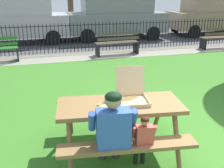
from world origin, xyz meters
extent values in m
cube|color=#397525|center=(0.00, 1.53, -0.01)|extent=(28.00, 11.06, 0.02)
cube|color=gray|center=(0.00, 6.36, 0.00)|extent=(28.00, 1.40, 0.01)
cube|color=#424247|center=(0.00, 11.01, -0.01)|extent=(28.00, 7.90, 0.01)
cube|color=olive|center=(-1.05, 0.27, 0.74)|extent=(1.88, 0.97, 0.06)
cube|color=olive|center=(-1.12, -0.33, 0.44)|extent=(1.82, 0.49, 0.05)
cube|color=olive|center=(-0.97, 0.87, 0.44)|extent=(1.82, 0.49, 0.05)
cylinder|color=olive|center=(-1.83, -0.05, 0.35)|extent=(0.12, 0.44, 0.74)
cylinder|color=olive|center=(-1.73, 0.77, 0.35)|extent=(0.12, 0.44, 0.74)
cylinder|color=olive|center=(-0.36, -0.23, 0.35)|extent=(0.12, 0.44, 0.74)
cylinder|color=olive|center=(-0.26, 0.59, 0.35)|extent=(0.12, 0.44, 0.74)
cube|color=tan|center=(-0.85, 0.26, 0.78)|extent=(0.48, 0.48, 0.01)
cube|color=silver|center=(-0.85, 0.26, 0.78)|extent=(0.44, 0.44, 0.00)
cube|color=tan|center=(-0.88, 0.05, 0.80)|extent=(0.43, 0.07, 0.04)
cube|color=tan|center=(-0.82, 0.47, 0.80)|extent=(0.43, 0.07, 0.04)
cube|color=tan|center=(-1.06, 0.29, 0.80)|extent=(0.07, 0.43, 0.04)
cube|color=tan|center=(-0.64, 0.24, 0.80)|extent=(0.07, 0.43, 0.04)
cube|color=tan|center=(-0.82, 0.49, 1.04)|extent=(0.44, 0.15, 0.43)
cylinder|color=tan|center=(-0.85, 0.26, 0.79)|extent=(0.37, 0.37, 0.01)
cylinder|color=#F9D379|center=(-0.85, 0.26, 0.80)|extent=(0.34, 0.34, 0.00)
pyramid|color=#F2DF70|center=(-1.26, 0.21, 0.78)|extent=(0.22, 0.26, 0.01)
cube|color=tan|center=(-1.32, 0.31, 0.78)|extent=(0.14, 0.10, 0.02)
cylinder|color=#393939|center=(-1.35, 0.13, 0.22)|extent=(0.12, 0.12, 0.44)
cylinder|color=#393939|center=(-1.38, -0.08, 0.47)|extent=(0.20, 0.43, 0.15)
cylinder|color=#393939|center=(-1.15, 0.10, 0.22)|extent=(0.12, 0.12, 0.44)
cylinder|color=#393939|center=(-1.18, -0.11, 0.47)|extent=(0.20, 0.43, 0.15)
cube|color=#3359B2|center=(-1.30, -0.30, 0.70)|extent=(0.44, 0.27, 0.52)
cylinder|color=#3359B2|center=(-1.55, -0.22, 0.80)|extent=(0.11, 0.22, 0.31)
cylinder|color=#3359B2|center=(-1.04, -0.28, 0.80)|extent=(0.11, 0.22, 0.31)
sphere|color=tan|center=(-1.30, -0.28, 1.08)|extent=(0.21, 0.21, 0.21)
ellipsoid|color=black|center=(-1.30, -0.29, 1.13)|extent=(0.21, 0.20, 0.12)
cylinder|color=black|center=(-0.93, -0.13, 0.22)|extent=(0.06, 0.06, 0.44)
cylinder|color=black|center=(-0.94, -0.24, 0.46)|extent=(0.11, 0.23, 0.08)
cylinder|color=black|center=(-0.83, -0.14, 0.22)|extent=(0.06, 0.06, 0.44)
cylinder|color=black|center=(-0.84, -0.25, 0.46)|extent=(0.11, 0.23, 0.08)
cube|color=#CC4C3F|center=(-0.90, -0.35, 0.58)|extent=(0.23, 0.14, 0.27)
cylinder|color=#CC4C3F|center=(-1.04, -0.31, 0.63)|extent=(0.06, 0.11, 0.16)
cylinder|color=#CC4C3F|center=(-0.77, -0.34, 0.63)|extent=(0.06, 0.11, 0.16)
sphere|color=tan|center=(-0.90, -0.34, 0.78)|extent=(0.11, 0.11, 0.11)
ellipsoid|color=#3B1409|center=(-0.90, -0.35, 0.80)|extent=(0.11, 0.11, 0.06)
cylinder|color=black|center=(0.00, 7.06, 1.02)|extent=(18.71, 0.03, 0.03)
cylinder|color=black|center=(0.00, 7.06, 0.17)|extent=(18.71, 0.03, 0.03)
cylinder|color=black|center=(-3.38, 7.06, 0.56)|extent=(0.02, 0.02, 1.11)
cylinder|color=black|center=(-3.24, 7.06, 0.56)|extent=(0.02, 0.02, 1.11)
cylinder|color=black|center=(-3.10, 7.06, 0.56)|extent=(0.02, 0.02, 1.11)
cylinder|color=black|center=(-2.95, 7.06, 0.56)|extent=(0.02, 0.02, 1.11)
cylinder|color=black|center=(-2.81, 7.06, 0.56)|extent=(0.02, 0.02, 1.11)
cylinder|color=black|center=(-2.67, 7.06, 0.56)|extent=(0.02, 0.02, 1.11)
cylinder|color=black|center=(-2.53, 7.06, 0.56)|extent=(0.02, 0.02, 1.11)
cylinder|color=black|center=(-2.39, 7.06, 0.56)|extent=(0.02, 0.02, 1.11)
cylinder|color=black|center=(-2.25, 7.06, 0.56)|extent=(0.02, 0.02, 1.11)
cylinder|color=black|center=(-2.11, 7.06, 0.56)|extent=(0.02, 0.02, 1.11)
cylinder|color=black|center=(-1.97, 7.06, 0.56)|extent=(0.02, 0.02, 1.11)
cylinder|color=black|center=(-1.83, 7.06, 0.56)|extent=(0.02, 0.02, 1.11)
cylinder|color=black|center=(-1.69, 7.06, 0.56)|extent=(0.02, 0.02, 1.11)
cylinder|color=black|center=(-1.55, 7.06, 0.56)|extent=(0.02, 0.02, 1.11)
cylinder|color=black|center=(-1.41, 7.06, 0.56)|extent=(0.02, 0.02, 1.11)
cylinder|color=black|center=(-1.27, 7.06, 0.56)|extent=(0.02, 0.02, 1.11)
cylinder|color=black|center=(-1.13, 7.06, 0.56)|extent=(0.02, 0.02, 1.11)
cylinder|color=black|center=(-0.98, 7.06, 0.56)|extent=(0.02, 0.02, 1.11)
cylinder|color=black|center=(-0.84, 7.06, 0.56)|extent=(0.02, 0.02, 1.11)
cylinder|color=black|center=(-0.70, 7.06, 0.56)|extent=(0.02, 0.02, 1.11)
cylinder|color=black|center=(-0.56, 7.06, 0.56)|extent=(0.02, 0.02, 1.11)
cylinder|color=black|center=(-0.42, 7.06, 0.56)|extent=(0.02, 0.02, 1.11)
cylinder|color=black|center=(-0.28, 7.06, 0.56)|extent=(0.02, 0.02, 1.11)
cylinder|color=black|center=(-0.14, 7.06, 0.56)|extent=(0.02, 0.02, 1.11)
cylinder|color=black|center=(0.00, 7.06, 0.56)|extent=(0.02, 0.02, 1.11)
cylinder|color=black|center=(0.14, 7.06, 0.56)|extent=(0.02, 0.02, 1.11)
cylinder|color=black|center=(0.28, 7.06, 0.56)|extent=(0.02, 0.02, 1.11)
cylinder|color=black|center=(0.42, 7.06, 0.56)|extent=(0.02, 0.02, 1.11)
cylinder|color=black|center=(0.56, 7.06, 0.56)|extent=(0.02, 0.02, 1.11)
cylinder|color=black|center=(0.70, 7.06, 0.56)|extent=(0.02, 0.02, 1.11)
cylinder|color=black|center=(0.84, 7.06, 0.56)|extent=(0.02, 0.02, 1.11)
cylinder|color=black|center=(0.98, 7.06, 0.56)|extent=(0.02, 0.02, 1.11)
cylinder|color=black|center=(1.13, 7.06, 0.56)|extent=(0.02, 0.02, 1.11)
cylinder|color=black|center=(1.27, 7.06, 0.56)|extent=(0.02, 0.02, 1.11)
cylinder|color=black|center=(1.41, 7.06, 0.56)|extent=(0.02, 0.02, 1.11)
cylinder|color=black|center=(1.55, 7.06, 0.56)|extent=(0.02, 0.02, 1.11)
cylinder|color=black|center=(1.69, 7.06, 0.56)|extent=(0.02, 0.02, 1.11)
cylinder|color=black|center=(1.83, 7.06, 0.56)|extent=(0.02, 0.02, 1.11)
cylinder|color=black|center=(1.97, 7.06, 0.56)|extent=(0.02, 0.02, 1.11)
cylinder|color=black|center=(2.11, 7.06, 0.56)|extent=(0.02, 0.02, 1.11)
cylinder|color=black|center=(2.25, 7.06, 0.56)|extent=(0.02, 0.02, 1.11)
cylinder|color=black|center=(2.39, 7.06, 0.56)|extent=(0.02, 0.02, 1.11)
cylinder|color=black|center=(2.53, 7.06, 0.56)|extent=(0.02, 0.02, 1.11)
cylinder|color=black|center=(2.67, 7.06, 0.56)|extent=(0.02, 0.02, 1.11)
cylinder|color=black|center=(2.81, 7.06, 0.56)|extent=(0.02, 0.02, 1.11)
cylinder|color=black|center=(2.95, 7.06, 0.56)|extent=(0.02, 0.02, 1.11)
cylinder|color=black|center=(3.10, 7.06, 0.56)|extent=(0.02, 0.02, 1.11)
cylinder|color=black|center=(3.24, 7.06, 0.56)|extent=(0.02, 0.02, 1.11)
cylinder|color=black|center=(3.38, 7.06, 0.56)|extent=(0.02, 0.02, 1.11)
cylinder|color=black|center=(3.52, 7.06, 0.56)|extent=(0.02, 0.02, 1.11)
cylinder|color=black|center=(3.66, 7.06, 0.56)|extent=(0.02, 0.02, 1.11)
cylinder|color=black|center=(3.80, 7.06, 0.56)|extent=(0.02, 0.02, 1.11)
cylinder|color=black|center=(3.94, 7.06, 0.56)|extent=(0.02, 0.02, 1.11)
cylinder|color=black|center=(4.08, 7.06, 0.56)|extent=(0.02, 0.02, 1.11)
cylinder|color=black|center=(4.22, 7.06, 0.56)|extent=(0.02, 0.02, 1.11)
cylinder|color=black|center=(4.36, 7.06, 0.56)|extent=(0.02, 0.02, 1.11)
cylinder|color=black|center=(4.50, 7.06, 0.56)|extent=(0.02, 0.02, 1.11)
cylinder|color=black|center=(4.64, 7.06, 0.56)|extent=(0.02, 0.02, 1.11)
cylinder|color=black|center=(4.78, 7.06, 0.56)|extent=(0.02, 0.02, 1.11)
cylinder|color=black|center=(4.92, 7.06, 0.56)|extent=(0.02, 0.02, 1.11)
cylinder|color=black|center=(5.07, 7.06, 0.56)|extent=(0.02, 0.02, 1.11)
cylinder|color=black|center=(5.21, 7.06, 0.56)|extent=(0.02, 0.02, 1.11)
cylinder|color=black|center=(5.35, 7.06, 0.56)|extent=(0.02, 0.02, 1.11)
cylinder|color=black|center=(5.49, 7.06, 0.56)|extent=(0.02, 0.02, 1.11)
cylinder|color=black|center=(5.63, 7.06, 0.56)|extent=(0.02, 0.02, 1.11)
cylinder|color=black|center=(5.77, 7.06, 0.56)|extent=(0.02, 0.02, 1.11)
cube|color=black|center=(-2.88, 6.31, 0.22)|extent=(0.09, 0.44, 0.44)
cube|color=#4F4038|center=(0.62, 6.43, 0.44)|extent=(1.60, 0.21, 0.04)
cube|color=#4F4038|center=(0.63, 6.29, 0.44)|extent=(1.60, 0.21, 0.04)
cube|color=#4F4038|center=(0.64, 6.15, 0.44)|extent=(1.60, 0.21, 0.04)
cube|color=#4F4038|center=(0.65, 6.09, 0.62)|extent=(1.60, 0.17, 0.11)
cube|color=#4F4038|center=(0.65, 6.09, 0.80)|extent=(1.60, 0.17, 0.11)
cube|color=black|center=(1.40, 6.29, 0.22)|extent=(0.08, 0.44, 0.44)
cube|color=black|center=(-0.12, 6.18, 0.22)|extent=(0.08, 0.44, 0.44)
cube|color=brown|center=(5.02, 6.43, 0.44)|extent=(1.60, 0.13, 0.04)
cube|color=brown|center=(5.01, 6.29, 0.44)|extent=(1.60, 0.13, 0.04)
cube|color=brown|center=(5.01, 6.15, 0.44)|extent=(1.60, 0.13, 0.04)
cube|color=brown|center=(5.01, 6.09, 0.62)|extent=(1.60, 0.08, 0.11)
cube|color=brown|center=(5.01, 6.09, 0.80)|extent=(1.60, 0.08, 0.11)
cube|color=black|center=(4.25, 6.25, 0.22)|extent=(0.06, 0.44, 0.44)
cube|color=#BAB0BE|center=(-3.12, 9.51, 0.79)|extent=(4.62, 1.90, 0.90)
cube|color=#BAB0BE|center=(-3.12, 9.51, 1.66)|extent=(3.22, 1.66, 0.84)
cube|color=#262D38|center=(-2.08, 9.52, 1.66)|extent=(0.06, 1.56, 0.71)
cylinder|color=black|center=(-1.55, 8.61, 0.32)|extent=(0.64, 0.12, 0.64)
cylinder|color=black|center=(-1.57, 10.45, 0.32)|extent=(0.64, 0.12, 0.64)
cube|color=gray|center=(1.54, 9.51, 0.79)|extent=(4.65, 1.96, 0.90)
cube|color=gray|center=(1.54, 9.51, 1.66)|extent=(3.24, 1.70, 0.84)
cube|color=#262D38|center=(2.58, 9.48, 1.66)|extent=(0.08, 1.56, 0.71)
cylinder|color=black|center=(3.08, 8.55, 0.32)|extent=(0.64, 0.13, 0.64)
cylinder|color=black|center=(3.13, 10.39, 0.32)|extent=(0.64, 0.13, 0.64)
cylinder|color=black|center=(-0.04, 8.63, 0.32)|extent=(0.64, 0.13, 0.64)
cylinder|color=black|center=(0.00, 10.47, 0.32)|extent=(0.64, 0.13, 0.64)
cube|color=#997F65|center=(6.73, 9.51, 0.76)|extent=(4.45, 1.91, 0.84)
cube|color=#997F65|center=(6.63, 9.50, 1.56)|extent=(2.64, 1.65, 0.76)
cylinder|color=black|center=(8.20, 10.45, 0.32)|extent=(0.64, 0.13, 0.64)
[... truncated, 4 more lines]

